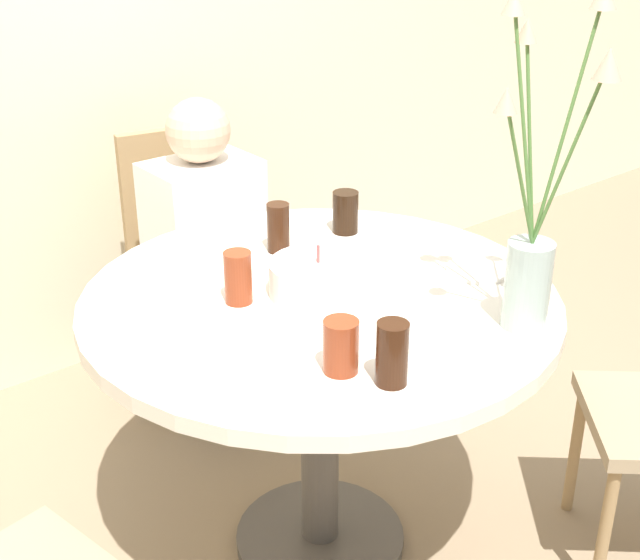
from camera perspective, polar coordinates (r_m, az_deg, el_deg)
name	(u,v)px	position (r m, az deg, el deg)	size (l,w,h in m)	color
ground_plane	(320,541)	(2.59, 0.00, -16.34)	(16.00, 16.00, 0.00)	#89755B
wall_back	(58,2)	(3.12, -16.43, 16.67)	(8.00, 0.05, 2.60)	beige
dining_table	(320,341)	(2.22, 0.00, -3.94)	(1.16, 1.16, 0.77)	silver
chair_far_back	(190,249)	(3.07, -8.35, 1.97)	(0.47, 0.47, 0.91)	#9E896B
birthday_cake	(318,278)	(2.14, -0.15, 0.10)	(0.24, 0.24, 0.13)	white
flower_vase	(536,224)	(1.97, 13.65, 3.52)	(0.27, 0.24, 0.75)	#9EB2AD
side_plate	(478,270)	(2.31, 10.09, 0.65)	(0.16, 0.16, 0.01)	silver
drink_glass_0	(345,212)	(2.50, 1.63, 4.36)	(0.07, 0.07, 0.12)	black
drink_glass_1	(238,277)	(2.10, -5.27, 0.17)	(0.07, 0.07, 0.13)	maroon
drink_glass_2	(341,346)	(1.82, 1.35, -4.27)	(0.07, 0.07, 0.12)	maroon
drink_glass_3	(392,354)	(1.78, 4.63, -4.72)	(0.07, 0.07, 0.14)	#33190C
drink_glass_4	(278,228)	(2.37, -2.69, 3.36)	(0.06, 0.06, 0.13)	#33190C
person_boy	(206,270)	(2.94, -7.28, 0.66)	(0.34, 0.24, 1.07)	#383333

